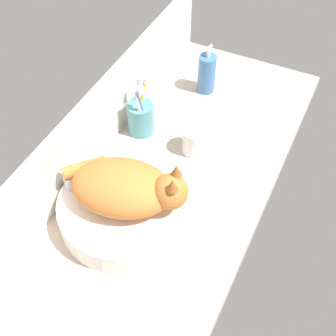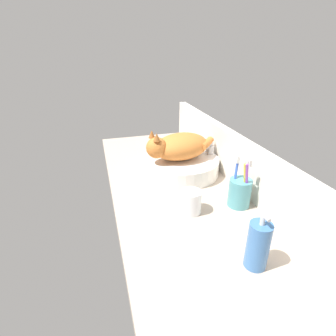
# 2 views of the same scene
# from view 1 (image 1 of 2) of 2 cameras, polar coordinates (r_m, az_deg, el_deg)

# --- Properties ---
(ground_plane) EXTENTS (1.36, 0.52, 0.04)m
(ground_plane) POSITION_cam_1_polar(r_m,az_deg,el_deg) (1.29, -0.39, -3.35)
(ground_plane) COLOR #B2A08E
(backsplash_panel) EXTENTS (1.36, 0.04, 0.20)m
(backsplash_panel) POSITION_cam_1_polar(r_m,az_deg,el_deg) (1.30, -10.20, 3.64)
(backsplash_panel) COLOR silver
(backsplash_panel) RESTS_ON ground_plane
(sink_basin) EXTENTS (0.33, 0.33, 0.07)m
(sink_basin) POSITION_cam_1_polar(r_m,az_deg,el_deg) (1.20, -5.34, -5.08)
(sink_basin) COLOR white
(sink_basin) RESTS_ON ground_plane
(cat) EXTENTS (0.22, 0.32, 0.14)m
(cat) POSITION_cam_1_polar(r_m,az_deg,el_deg) (1.13, -4.99, -2.38)
(cat) COLOR #CC7533
(cat) RESTS_ON sink_basin
(faucet) EXTENTS (0.04, 0.12, 0.14)m
(faucet) POSITION_cam_1_polar(r_m,az_deg,el_deg) (1.22, -11.18, -2.23)
(faucet) COLOR silver
(faucet) RESTS_ON ground_plane
(soap_dispenser) EXTENTS (0.06, 0.06, 0.16)m
(soap_dispenser) POSITION_cam_1_polar(r_m,az_deg,el_deg) (1.55, 4.74, 11.41)
(soap_dispenser) COLOR #3F72B2
(soap_dispenser) RESTS_ON ground_plane
(toothbrush_cup) EXTENTS (0.08, 0.08, 0.19)m
(toothbrush_cup) POSITION_cam_1_polar(r_m,az_deg,el_deg) (1.40, -3.34, 6.23)
(toothbrush_cup) COLOR teal
(toothbrush_cup) RESTS_ON ground_plane
(water_glass) EXTENTS (0.07, 0.07, 0.08)m
(water_glass) POSITION_cam_1_polar(r_m,az_deg,el_deg) (1.36, 3.24, 3.23)
(water_glass) COLOR white
(water_glass) RESTS_ON ground_plane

